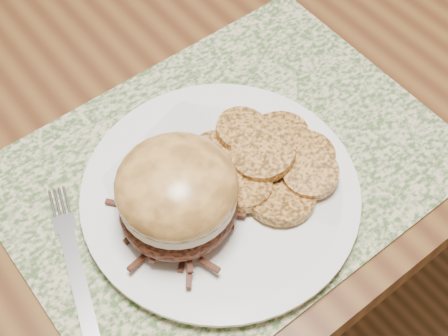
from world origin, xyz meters
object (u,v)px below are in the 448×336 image
at_px(dining_table, 185,36).
at_px(dinner_plate, 220,194).
at_px(pork_sandwich, 177,194).
at_px(fork, 74,264).

bearing_deg(dining_table, dinner_plate, -118.54).
height_order(dining_table, dinner_plate, dinner_plate).
distance_m(dining_table, dinner_plate, 0.33).
xyz_separation_m(pork_sandwich, fork, (-0.10, 0.03, -0.06)).
distance_m(dinner_plate, pork_sandwich, 0.07).
bearing_deg(pork_sandwich, dining_table, 30.93).
xyz_separation_m(dining_table, dinner_plate, (-0.15, -0.28, 0.09)).
relative_size(dining_table, dinner_plate, 5.77).
xyz_separation_m(dining_table, fork, (-0.31, -0.25, 0.09)).
bearing_deg(fork, pork_sandwich, 3.59).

